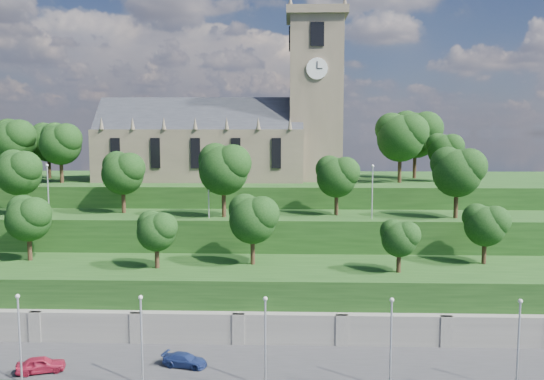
{
  "coord_description": "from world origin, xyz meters",
  "views": [
    {
      "loc": [
        9.82,
        -38.34,
        22.39
      ],
      "look_at": [
        7.67,
        30.0,
        15.09
      ],
      "focal_mm": 35.0,
      "sensor_mm": 36.0,
      "label": 1
    }
  ],
  "objects": [
    {
      "name": "promenade",
      "position": [
        0.0,
        6.0,
        1.0
      ],
      "size": [
        160.0,
        12.0,
        2.0
      ],
      "primitive_type": "cube",
      "color": "#2D2D30",
      "rests_on": "ground"
    },
    {
      "name": "retaining_wall",
      "position": [
        0.0,
        11.97,
        2.5
      ],
      "size": [
        160.0,
        2.1,
        5.0
      ],
      "color": "slate",
      "rests_on": "ground"
    },
    {
      "name": "embankment_lower",
      "position": [
        0.0,
        18.0,
        4.0
      ],
      "size": [
        160.0,
        12.0,
        8.0
      ],
      "primitive_type": "cube",
      "color": "#183B13",
      "rests_on": "ground"
    },
    {
      "name": "embankment_upper",
      "position": [
        0.0,
        29.0,
        6.0
      ],
      "size": [
        160.0,
        10.0,
        12.0
      ],
      "primitive_type": "cube",
      "color": "#183B13",
      "rests_on": "ground"
    },
    {
      "name": "hilltop",
      "position": [
        0.0,
        50.0,
        7.5
      ],
      "size": [
        160.0,
        32.0,
        15.0
      ],
      "primitive_type": "cube",
      "color": "#183B13",
      "rests_on": "ground"
    },
    {
      "name": "church",
      "position": [
        0.79,
        45.98,
        22.52
      ],
      "size": [
        38.6,
        12.35,
        27.6
      ],
      "color": "brown",
      "rests_on": "hilltop"
    },
    {
      "name": "trees_lower",
      "position": [
        -2.15,
        18.3,
        12.78
      ],
      "size": [
        66.87,
        8.88,
        7.78
      ],
      "color": "black",
      "rests_on": "embankment_lower"
    },
    {
      "name": "trees_upper",
      "position": [
        2.82,
        28.01,
        17.81
      ],
      "size": [
        61.41,
        8.81,
        9.24
      ],
      "color": "black",
      "rests_on": "embankment_upper"
    },
    {
      "name": "trees_hilltop",
      "position": [
        3.26,
        44.81,
        21.77
      ],
      "size": [
        72.46,
        16.79,
        11.2
      ],
      "color": "black",
      "rests_on": "hilltop"
    },
    {
      "name": "lamp_posts_promenade",
      "position": [
        -2.0,
        2.5,
        6.36
      ],
      "size": [
        60.36,
        0.36,
        7.52
      ],
      "color": "#B2B2B7",
      "rests_on": "promenade"
    },
    {
      "name": "lamp_posts_upper",
      "position": [
        0.0,
        26.0,
        15.91
      ],
      "size": [
        40.36,
        0.36,
        6.65
      ],
      "color": "#B2B2B7",
      "rests_on": "embankment_upper"
    },
    {
      "name": "car_left",
      "position": [
        -11.37,
        4.57,
        2.68
      ],
      "size": [
        4.27,
        2.75,
        1.35
      ],
      "primitive_type": "imported",
      "rotation": [
        0.0,
        0.0,
        1.89
      ],
      "color": "maroon",
      "rests_on": "promenade"
    },
    {
      "name": "car_right",
      "position": [
        0.75,
        6.1,
        2.57
      ],
      "size": [
        4.21,
        2.41,
        1.15
      ],
      "primitive_type": "imported",
      "rotation": [
        0.0,
        0.0,
        1.36
      ],
      "color": "navy",
      "rests_on": "promenade"
    }
  ]
}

